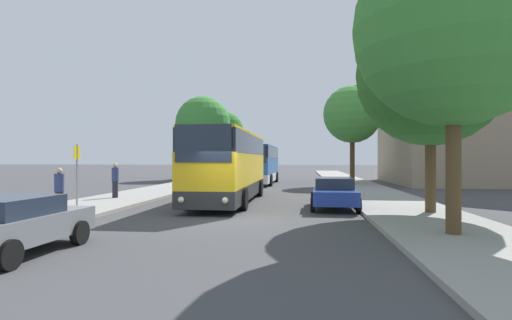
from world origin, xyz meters
TOP-DOWN VIEW (x-y plane):
  - ground_plane at (0.00, 0.00)m, footprint 300.00×300.00m
  - sidewalk_left at (-7.00, 0.00)m, footprint 4.00×120.00m
  - sidewalk_right at (7.00, 0.00)m, footprint 4.00×120.00m
  - building_right_background at (17.94, 24.02)m, footprint 14.11×13.82m
  - bus_front at (-1.07, 6.14)m, footprint 2.73×11.21m
  - bus_middle at (-1.16, 21.47)m, footprint 2.98×10.36m
  - parked_car_left_curb at (-4.00, -5.69)m, footprint 2.12×3.96m
  - parked_car_right_near at (4.06, 3.92)m, footprint 2.14×4.20m
  - bus_stop_sign at (-7.21, 2.40)m, footprint 0.08×0.45m
  - pedestrian_waiting_near at (-6.61, 0.18)m, footprint 0.36×0.36m
  - pedestrian_waiting_far at (-7.31, 6.21)m, footprint 0.36×0.36m
  - tree_left_near at (-6.70, 33.39)m, footprint 4.52×4.52m
  - tree_left_far at (-8.11, 28.40)m, footprint 5.98×5.98m
  - tree_right_near at (6.78, -2.64)m, footprint 5.44×5.44m
  - tree_right_mid at (6.86, 20.23)m, footprint 4.86×4.86m
  - tree_right_far at (7.61, 2.04)m, footprint 5.70×5.70m

SIDE VIEW (x-z plane):
  - ground_plane at x=0.00m, z-range 0.00..0.00m
  - sidewalk_left at x=-7.00m, z-range 0.00..0.15m
  - sidewalk_right at x=7.00m, z-range 0.00..0.15m
  - parked_car_left_curb at x=-4.00m, z-range 0.05..1.39m
  - parked_car_right_near at x=4.06m, z-range 0.04..1.42m
  - pedestrian_waiting_near at x=-6.61m, z-range 0.16..1.88m
  - pedestrian_waiting_far at x=-7.31m, z-range 0.17..2.02m
  - bus_middle at x=-1.16m, z-range 0.11..3.51m
  - bus_stop_sign at x=-7.21m, z-range 0.47..3.17m
  - bus_front at x=-1.07m, z-range 0.11..3.67m
  - tree_right_far at x=7.61m, z-range 1.42..9.68m
  - tree_left_near at x=-6.70m, z-range 1.79..9.62m
  - tree_right_near at x=6.78m, z-range 1.61..10.01m
  - tree_right_mid at x=6.86m, z-range 1.85..10.16m
  - tree_left_far at x=-8.11m, z-range 1.61..10.54m
  - building_right_background at x=17.94m, z-range 0.00..16.57m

